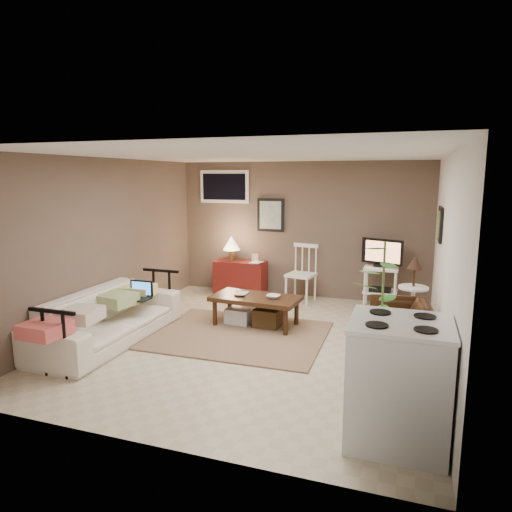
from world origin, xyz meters
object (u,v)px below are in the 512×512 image
at_px(coffee_table, 255,309).
at_px(tv_stand, 381,272).
at_px(spindle_chair, 301,275).
at_px(sofa, 109,309).
at_px(side_table, 414,285).
at_px(stove, 398,382).
at_px(potted_plant, 382,311).
at_px(armchair, 399,323).
at_px(red_console, 240,274).

xyz_separation_m(coffee_table, tv_stand, (1.64, 1.56, 0.34)).
relative_size(spindle_chair, tv_stand, 0.86).
height_order(coffee_table, tv_stand, tv_stand).
height_order(sofa, side_table, side_table).
xyz_separation_m(spindle_chair, stove, (1.72, -3.90, 0.05)).
relative_size(spindle_chair, side_table, 0.92).
distance_m(coffee_table, potted_plant, 2.41).
height_order(spindle_chair, armchair, spindle_chair).
bearing_deg(red_console, potted_plant, -48.89).
relative_size(tv_stand, side_table, 1.06).
bearing_deg(coffee_table, armchair, -9.43).
bearing_deg(armchair, stove, -4.98).
bearing_deg(armchair, side_table, 162.57).
distance_m(red_console, side_table, 3.24).
height_order(red_console, potted_plant, potted_plant).
bearing_deg(armchair, tv_stand, -176.03).
bearing_deg(coffee_table, red_console, 117.93).
xyz_separation_m(tv_stand, side_table, (0.50, -1.09, 0.06)).
height_order(tv_stand, side_table, tv_stand).
relative_size(sofa, tv_stand, 1.98).
height_order(coffee_table, sofa, sofa).
relative_size(side_table, potted_plant, 0.70).
xyz_separation_m(spindle_chair, potted_plant, (1.52, -2.99, 0.36)).
bearing_deg(tv_stand, potted_plant, -86.22).
xyz_separation_m(spindle_chair, side_table, (1.82, -1.06, 0.20)).
relative_size(coffee_table, red_console, 1.20).
xyz_separation_m(sofa, potted_plant, (3.44, -0.26, 0.38)).
bearing_deg(stove, spindle_chair, 113.83).
height_order(sofa, red_console, red_console).
height_order(sofa, stove, stove).
distance_m(spindle_chair, stove, 4.26).
distance_m(coffee_table, armchair, 2.01).
bearing_deg(stove, coffee_table, 130.69).
bearing_deg(potted_plant, spindle_chair, 116.95).
distance_m(spindle_chair, armchair, 2.50).
relative_size(red_console, armchair, 1.50).
relative_size(sofa, side_table, 2.10).
bearing_deg(potted_plant, red_console, 131.11).
bearing_deg(armchair, potted_plant, -13.94).
bearing_deg(tv_stand, armchair, -79.56).
relative_size(red_console, spindle_chair, 1.08).
relative_size(sofa, armchair, 3.16).
xyz_separation_m(coffee_table, spindle_chair, (0.31, 1.53, 0.20)).
bearing_deg(coffee_table, potted_plant, -38.50).
relative_size(coffee_table, spindle_chair, 1.30).
xyz_separation_m(red_console, armchair, (2.85, -1.97, -0.01)).
relative_size(potted_plant, stove, 1.50).
xyz_separation_m(armchair, stove, (0.05, -2.04, 0.16)).
distance_m(coffee_table, tv_stand, 2.28).
bearing_deg(tv_stand, spindle_chair, -178.97).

